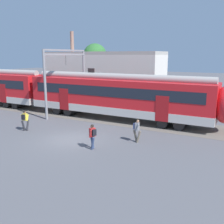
{
  "coord_description": "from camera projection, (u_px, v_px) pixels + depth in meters",
  "views": [
    {
      "loc": [
        11.07,
        -14.6,
        6.01
      ],
      "look_at": [
        1.63,
        3.16,
        1.6
      ],
      "focal_mm": 42.0,
      "sensor_mm": 36.0,
      "label": 1
    }
  ],
  "objects": [
    {
      "name": "commuter_train",
      "position": [
        46.0,
        90.0,
        28.44
      ],
      "size": [
        38.05,
        3.07,
        4.73
      ],
      "color": "#B7B2AD",
      "rests_on": "ground"
    },
    {
      "name": "catenary_gantry",
      "position": [
        66.0,
        72.0,
        26.73
      ],
      "size": [
        0.24,
        6.64,
        6.53
      ],
      "color": "gray",
      "rests_on": "ground"
    },
    {
      "name": "background_building",
      "position": [
        103.0,
        76.0,
        35.35
      ],
      "size": [
        16.34,
        5.0,
        9.2
      ],
      "color": "beige",
      "rests_on": "ground"
    },
    {
      "name": "pedestrian_yellow",
      "position": [
        25.0,
        119.0,
        20.97
      ],
      "size": [
        0.54,
        0.66,
        1.67
      ],
      "color": "#28282D",
      "rests_on": "ground"
    },
    {
      "name": "street_tree_left",
      "position": [
        95.0,
        56.0,
        39.88
      ],
      "size": [
        3.56,
        3.56,
        7.7
      ],
      "color": "brown",
      "rests_on": "ground"
    },
    {
      "name": "pedestrian_grey",
      "position": [
        137.0,
        128.0,
        18.21
      ],
      "size": [
        0.67,
        0.54,
        1.67
      ],
      "color": "#6B6051",
      "rests_on": "ground"
    },
    {
      "name": "pedestrian_red",
      "position": [
        93.0,
        135.0,
        16.82
      ],
      "size": [
        0.58,
        0.64,
        1.67
      ],
      "color": "navy",
      "rests_on": "ground"
    },
    {
      "name": "track_bed",
      "position": [
        31.0,
        108.0,
        30.07
      ],
      "size": [
        80.0,
        4.4,
        0.01
      ],
      "primitive_type": "cube",
      "color": "#605951",
      "rests_on": "ground"
    },
    {
      "name": "ground_plane",
      "position": [
        72.0,
        140.0,
        18.96
      ],
      "size": [
        160.0,
        160.0,
        0.0
      ],
      "primitive_type": "plane",
      "color": "#515156"
    }
  ]
}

